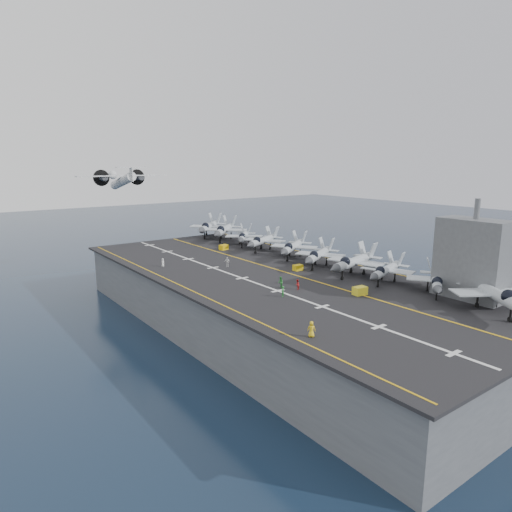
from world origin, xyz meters
TOP-DOWN VIEW (x-y plane):
  - ground at (0.00, 0.00)m, footprint 500.00×500.00m
  - hull at (0.00, 0.00)m, footprint 36.00×90.00m
  - flight_deck at (0.00, 0.00)m, footprint 38.00×92.00m
  - foul_line at (3.00, 0.00)m, footprint 0.35×90.00m
  - landing_centerline at (-6.00, 0.00)m, footprint 0.50×90.00m
  - deck_edge_port at (-17.00, 0.00)m, footprint 0.25×90.00m
  - deck_edge_stbd at (18.50, 0.00)m, footprint 0.25×90.00m
  - island_superstructure at (15.00, -30.00)m, footprint 5.00×10.00m
  - fighter_jet_0 at (11.55, -35.30)m, footprint 17.44×18.71m
  - fighter_jet_1 at (12.90, -25.73)m, footprint 15.90×14.79m
  - fighter_jet_2 at (12.09, -16.89)m, footprint 15.21×12.43m
  - fighter_jet_3 at (11.50, -10.19)m, footprint 17.43×13.82m
  - fighter_jet_4 at (11.43, -1.27)m, footprint 16.91×14.98m
  - fighter_jet_5 at (12.69, 7.90)m, footprint 17.53×16.06m
  - fighter_jet_6 at (12.57, 18.29)m, footprint 16.88×14.81m
  - fighter_jet_7 at (12.70, 26.26)m, footprint 15.77×16.14m
  - fighter_jet_8 at (12.89, 35.34)m, footprint 19.63×19.35m
  - tow_cart_a at (2.92, -19.15)m, footprint 2.23×1.56m
  - tow_cart_b at (5.88, -1.40)m, footprint 1.84×1.26m
  - tow_cart_c at (5.53, 24.18)m, footprint 2.25×1.74m
  - crew_0 at (-15.11, -27.42)m, footprint 1.39×1.35m
  - crew_1 at (-7.42, -12.91)m, footprint 1.20×1.11m
  - crew_2 at (-4.50, -8.83)m, footprint 1.17×1.34m
  - crew_4 at (-3.19, 9.21)m, footprint 1.35×1.24m
  - crew_5 at (-13.31, 16.76)m, footprint 1.18×1.12m
  - crew_7 at (-3.00, -11.24)m, footprint 1.22×1.09m
  - transport_plane at (-8.05, 50.06)m, footprint 23.38×16.52m
  - fighter_jet_9 at (12.89, 43.00)m, footprint 19.63×19.35m

SIDE VIEW (x-z plane):
  - ground at x=0.00m, z-range 0.00..0.00m
  - hull at x=0.00m, z-range 0.00..10.00m
  - flight_deck at x=0.00m, z-range 10.00..10.40m
  - foul_line at x=3.00m, z-range 10.41..10.43m
  - landing_centerline at x=-6.00m, z-range 10.41..10.43m
  - deck_edge_port at x=-17.00m, z-range 10.41..10.43m
  - deck_edge_stbd at x=18.50m, z-range 10.41..10.43m
  - tow_cart_b at x=5.88m, z-range 10.40..11.47m
  - tow_cart_c at x=5.53m, z-range 10.40..11.60m
  - tow_cart_a at x=2.92m, z-range 10.40..11.67m
  - crew_5 at x=-13.31m, z-range 10.40..12.05m
  - crew_1 at x=-7.42m, z-range 10.40..12.06m
  - crew_7 at x=-3.00m, z-range 10.40..12.09m
  - crew_2 at x=-4.50m, z-range 10.40..12.26m
  - crew_4 at x=-3.19m, z-range 10.40..12.27m
  - crew_0 at x=-15.11m, z-range 10.40..12.34m
  - fighter_jet_2 at x=12.09m, z-range 10.40..14.96m
  - fighter_jet_1 at x=12.90m, z-range 10.40..15.00m
  - fighter_jet_7 at x=12.70m, z-range 10.40..15.11m
  - fighter_jet_4 at x=11.43m, z-range 10.40..15.31m
  - fighter_jet_6 at x=12.57m, z-range 10.40..15.31m
  - fighter_jet_5 at x=12.69m, z-range 10.40..15.47m
  - fighter_jet_3 at x=11.50m, z-range 10.40..15.72m
  - fighter_jet_0 at x=11.55m, z-range 10.40..15.81m
  - fighter_jet_8 at x=12.89m, z-range 10.40..16.15m
  - fighter_jet_9 at x=12.89m, z-range 10.40..16.15m
  - island_superstructure at x=15.00m, z-range 10.40..25.40m
  - transport_plane at x=-8.05m, z-range 23.02..28.38m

